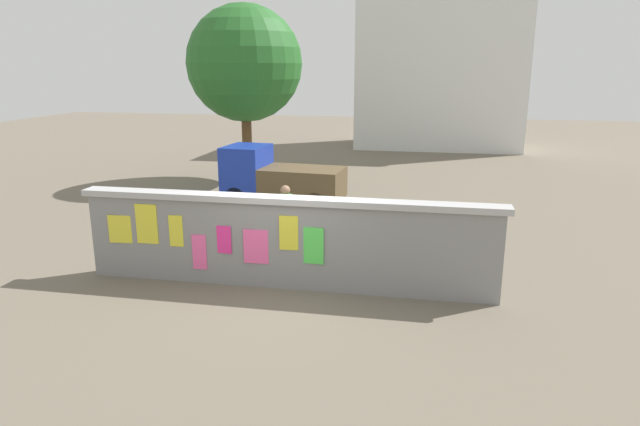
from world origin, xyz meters
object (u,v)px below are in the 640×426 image
Objects in this scene: motorcycle at (422,223)px; bicycle_near at (381,246)px; auto_rickshaw_truck at (277,178)px; tree_roadside at (244,64)px; person_walking at (286,213)px.

bicycle_near is at bearing -116.45° from motorcycle.
auto_rickshaw_truck is 0.58× the size of tree_roadside.
person_walking is at bearing -72.41° from auto_rickshaw_truck.
person_walking is 9.46m from tree_roadside.
auto_rickshaw_truck reaches higher than person_walking.
auto_rickshaw_truck is 5.58m from tree_roadside.
person_walking reaches higher than motorcycle.
auto_rickshaw_truck is 2.18× the size of bicycle_near.
tree_roadside reaches higher than person_walking.
bicycle_near is at bearing -55.05° from tree_roadside.
motorcycle is at bearing 28.20° from person_walking.
motorcycle is 0.30× the size of tree_roadside.
bicycle_near is 2.27m from person_walking.
tree_roadside is at bearing 124.95° from bicycle_near.
person_walking is at bearing -151.80° from motorcycle.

